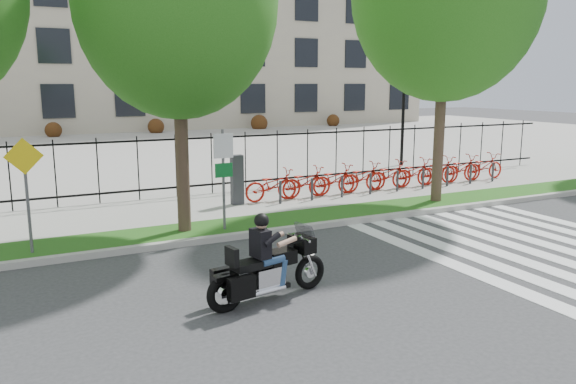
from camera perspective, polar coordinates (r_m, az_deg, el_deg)
name	(u,v)px	position (r m, az deg, el deg)	size (l,w,h in m)	color
ground	(373,284)	(10.90, 8.59, -9.25)	(120.00, 120.00, 0.00)	#313234
curb	(279,231)	(14.26, -0.93, -3.94)	(60.00, 0.20, 0.15)	#A19F98
grass_verge	(265,223)	(15.00, -2.34, -3.19)	(60.00, 1.50, 0.15)	#1A5715
sidewalk	(231,205)	(17.25, -5.77, -1.36)	(60.00, 3.50, 0.15)	#9D9993
plaza	(123,148)	(34.05, -16.43, 4.31)	(80.00, 34.00, 0.10)	#9D9993
crosswalk_stripes	(548,251)	(14.13, 24.89, -5.42)	(5.70, 8.00, 0.01)	silver
iron_fence	(212,163)	(18.69, -7.76, 2.90)	(30.00, 0.06, 2.00)	black
office_building	(72,10)	(53.93, -21.06, 16.91)	(60.00, 21.90, 20.15)	#ACA18A
lamp_post_right	(404,96)	(25.85, 11.69, 9.56)	(1.06, 0.70, 4.25)	black
street_tree_1	(177,2)	(13.91, -11.25, 18.41)	(4.72, 4.72, 8.17)	#372A1E
bike_share_station	(387,175)	(19.62, 10.04, 1.73)	(11.12, 0.87, 1.50)	#2D2D33
sign_pole_regulatory	(223,166)	(13.87, -6.57, 2.59)	(0.50, 0.09, 2.50)	#59595B
sign_pole_warning	(26,180)	(13.06, -25.09, 1.11)	(0.78, 0.09, 2.49)	#59595B
motorcycle_rider	(269,265)	(9.85, -1.99, -7.45)	(2.45, 0.92, 1.90)	black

